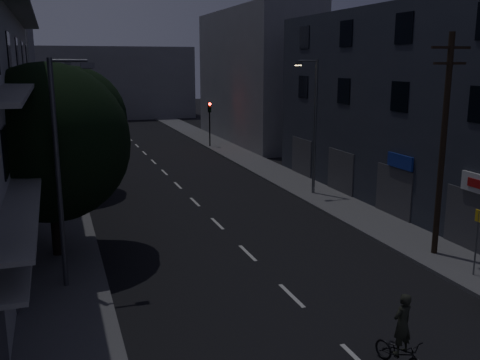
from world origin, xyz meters
TOP-DOWN VIEW (x-y plane):
  - ground at (0.00, 25.00)m, footprint 160.00×160.00m
  - sidewalk_left at (-7.50, 25.00)m, footprint 3.00×90.00m
  - sidewalk_right at (7.50, 25.00)m, footprint 3.00×90.00m
  - lane_markings at (0.00, 31.25)m, footprint 0.15×60.50m
  - building_right at (11.99, 14.00)m, footprint 6.19×28.00m
  - building_far_left at (-12.00, 48.00)m, footprint 6.00×20.00m
  - building_far_right at (12.00, 42.00)m, footprint 6.00×20.00m
  - building_far_end at (0.00, 70.00)m, footprint 24.00×8.00m
  - tree_near at (-7.58, 13.20)m, footprint 6.39×6.39m
  - tree_mid at (-7.28, 24.45)m, footprint 6.07×6.07m
  - tree_far at (-7.49, 35.26)m, footprint 6.05×6.05m
  - traffic_signal_far_right at (6.39, 39.02)m, footprint 0.28×0.37m
  - traffic_signal_far_left at (-6.71, 41.07)m, footprint 0.28×0.37m
  - street_lamp_left_near at (-7.32, 9.69)m, footprint 1.51×0.25m
  - street_lamp_right at (7.15, 19.23)m, footprint 1.51×0.25m
  - street_lamp_left_far at (-7.32, 30.84)m, footprint 1.51×0.25m
  - utility_pole at (7.30, 8.09)m, footprint 1.80×0.24m
  - bus_stop_sign at (7.13, 5.64)m, footprint 0.06×0.35m
  - cyclist at (0.83, 1.41)m, footprint 0.99×1.78m

SIDE VIEW (x-z plane):
  - ground at x=0.00m, z-range 0.00..0.00m
  - lane_markings at x=0.00m, z-range 0.00..0.01m
  - sidewalk_left at x=-7.50m, z-range 0.00..0.15m
  - sidewalk_right at x=7.50m, z-range 0.00..0.15m
  - cyclist at x=0.83m, z-range -0.35..1.79m
  - bus_stop_sign at x=7.13m, z-range 0.63..3.15m
  - traffic_signal_far_right at x=6.39m, z-range 1.05..5.15m
  - traffic_signal_far_left at x=-6.71m, z-range 1.05..5.15m
  - street_lamp_left_near at x=-7.32m, z-range 0.60..8.60m
  - street_lamp_right at x=7.15m, z-range 0.60..8.60m
  - street_lamp_left_far at x=-7.32m, z-range 0.60..8.60m
  - tree_mid at x=-7.28m, z-range 1.08..8.56m
  - tree_far at x=-7.49m, z-range 1.10..8.58m
  - utility_pole at x=7.30m, z-range 0.37..9.37m
  - building_far_end at x=0.00m, z-range 0.00..10.00m
  - tree_near at x=-7.58m, z-range 1.14..9.02m
  - building_right at x=11.99m, z-range 0.00..11.00m
  - building_far_right at x=12.00m, z-range 0.00..13.00m
  - building_far_left at x=-12.00m, z-range 0.00..16.00m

